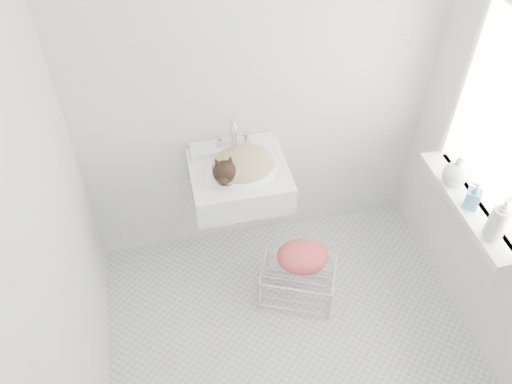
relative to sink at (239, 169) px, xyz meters
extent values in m
cube|color=silver|center=(0.17, -0.74, -0.85)|extent=(2.20, 2.00, 0.02)
cube|color=white|center=(0.17, 0.26, 0.40)|extent=(2.20, 0.02, 2.50)
cube|color=white|center=(-0.93, -0.74, 0.40)|extent=(0.02, 2.00, 2.50)
cube|color=white|center=(1.26, -0.54, 0.50)|extent=(0.01, 0.80, 1.00)
cube|color=white|center=(1.24, -0.54, 0.50)|extent=(0.04, 0.90, 1.10)
cube|color=white|center=(1.18, -0.54, -0.02)|extent=(0.16, 0.88, 0.04)
cube|color=white|center=(0.00, 0.00, 0.00)|extent=(0.58, 0.50, 0.23)
ellipsoid|color=tan|center=(0.03, -0.01, 0.03)|extent=(0.43, 0.39, 0.19)
sphere|color=black|center=(-0.12, -0.07, 0.12)|extent=(0.16, 0.16, 0.14)
torus|color=red|center=(-0.10, -0.08, 0.08)|extent=(0.14, 0.14, 0.05)
cube|color=silver|center=(0.30, -0.36, -0.70)|extent=(0.54, 0.47, 0.27)
ellipsoid|color=orange|center=(0.33, -0.33, -0.55)|extent=(0.37, 0.30, 0.13)
imported|color=silver|center=(1.17, -0.79, 0.00)|extent=(0.12, 0.12, 0.23)
imported|color=teal|center=(1.17, -0.57, 0.00)|extent=(0.11, 0.11, 0.17)
imported|color=silver|center=(1.17, -0.37, 0.00)|extent=(0.15, 0.15, 0.18)
camera|label=1|loc=(-0.40, -2.26, 2.08)|focal=36.99mm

